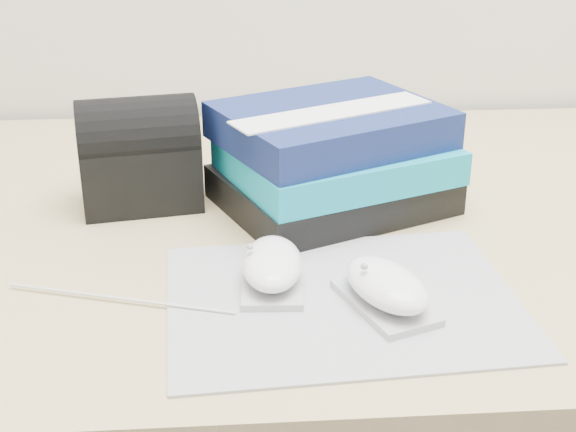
{
  "coord_description": "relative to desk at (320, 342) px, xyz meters",
  "views": [
    {
      "loc": [
        -0.11,
        0.68,
        1.13
      ],
      "look_at": [
        -0.06,
        1.48,
        0.77
      ],
      "focal_mm": 50.0,
      "sensor_mm": 36.0,
      "label": 1
    }
  ],
  "objects": [
    {
      "name": "mousepad",
      "position": [
        -0.01,
        -0.28,
        0.24
      ],
      "size": [
        0.36,
        0.29,
        0.0
      ],
      "primitive_type": "cube",
      "rotation": [
        0.0,
        0.0,
        0.07
      ],
      "color": "gray",
      "rests_on": "desk"
    },
    {
      "name": "book_stack",
      "position": [
        0.01,
        -0.05,
        0.3
      ],
      "size": [
        0.32,
        0.29,
        0.13
      ],
      "color": "black",
      "rests_on": "desk"
    },
    {
      "name": "mouse_front",
      "position": [
        0.03,
        -0.3,
        0.26
      ],
      "size": [
        0.1,
        0.13,
        0.05
      ],
      "color": "#ADADAF",
      "rests_on": "mousepad"
    },
    {
      "name": "desk",
      "position": [
        0.0,
        0.0,
        0.0
      ],
      "size": [
        1.6,
        0.8,
        0.73
      ],
      "color": "tan",
      "rests_on": "ground"
    },
    {
      "name": "pouch",
      "position": [
        -0.23,
        -0.03,
        0.3
      ],
      "size": [
        0.16,
        0.12,
        0.14
      ],
      "color": "black",
      "rests_on": "desk"
    },
    {
      "name": "mouse_rear",
      "position": [
        -0.08,
        -0.25,
        0.26
      ],
      "size": [
        0.07,
        0.11,
        0.05
      ],
      "color": "#AFAFB2",
      "rests_on": "mousepad"
    },
    {
      "name": "usb_cable",
      "position": [
        -0.23,
        -0.27,
        0.24
      ],
      "size": [
        0.23,
        0.07,
        0.0
      ],
      "primitive_type": "cylinder",
      "rotation": [
        0.0,
        1.57,
        -0.3
      ],
      "color": "silver",
      "rests_on": "mousepad"
    }
  ]
}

